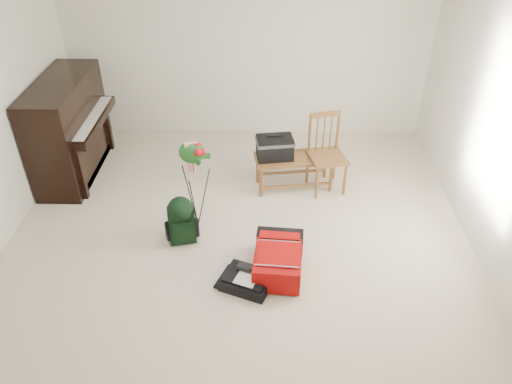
{
  "coord_description": "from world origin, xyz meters",
  "views": [
    {
      "loc": [
        0.29,
        -3.9,
        3.57
      ],
      "look_at": [
        0.18,
        0.35,
        0.57
      ],
      "focal_mm": 35.0,
      "sensor_mm": 36.0,
      "label": 1
    }
  ],
  "objects_px": {
    "piano": "(70,130)",
    "dining_chair": "(327,154)",
    "bench": "(281,150)",
    "flower_stand": "(195,186)",
    "red_suitcase": "(278,256)",
    "green_backpack": "(181,218)",
    "black_duffel": "(247,280)"
  },
  "relations": [
    {
      "from": "dining_chair",
      "to": "flower_stand",
      "type": "distance_m",
      "value": 1.71
    },
    {
      "from": "dining_chair",
      "to": "red_suitcase",
      "type": "distance_m",
      "value": 1.63
    },
    {
      "from": "dining_chair",
      "to": "black_duffel",
      "type": "bearing_deg",
      "value": -132.26
    },
    {
      "from": "dining_chair",
      "to": "flower_stand",
      "type": "height_order",
      "value": "flower_stand"
    },
    {
      "from": "red_suitcase",
      "to": "black_duffel",
      "type": "xyz_separation_m",
      "value": [
        -0.3,
        -0.25,
        -0.09
      ]
    },
    {
      "from": "bench",
      "to": "red_suitcase",
      "type": "height_order",
      "value": "bench"
    },
    {
      "from": "red_suitcase",
      "to": "flower_stand",
      "type": "height_order",
      "value": "flower_stand"
    },
    {
      "from": "bench",
      "to": "black_duffel",
      "type": "xyz_separation_m",
      "value": [
        -0.35,
        -1.74,
        -0.45
      ]
    },
    {
      "from": "piano",
      "to": "black_duffel",
      "type": "distance_m",
      "value": 3.11
    },
    {
      "from": "flower_stand",
      "to": "dining_chair",
      "type": "bearing_deg",
      "value": 7.09
    },
    {
      "from": "red_suitcase",
      "to": "dining_chair",
      "type": "bearing_deg",
      "value": 72.3
    },
    {
      "from": "piano",
      "to": "flower_stand",
      "type": "height_order",
      "value": "piano"
    },
    {
      "from": "dining_chair",
      "to": "red_suitcase",
      "type": "relative_size",
      "value": 1.34
    },
    {
      "from": "bench",
      "to": "red_suitcase",
      "type": "xyz_separation_m",
      "value": [
        -0.04,
        -1.49,
        -0.37
      ]
    },
    {
      "from": "bench",
      "to": "dining_chair",
      "type": "height_order",
      "value": "dining_chair"
    },
    {
      "from": "green_backpack",
      "to": "flower_stand",
      "type": "distance_m",
      "value": 0.38
    },
    {
      "from": "dining_chair",
      "to": "black_duffel",
      "type": "height_order",
      "value": "dining_chair"
    },
    {
      "from": "black_duffel",
      "to": "flower_stand",
      "type": "distance_m",
      "value": 1.19
    },
    {
      "from": "bench",
      "to": "black_duffel",
      "type": "height_order",
      "value": "bench"
    },
    {
      "from": "piano",
      "to": "dining_chair",
      "type": "bearing_deg",
      "value": -5.19
    },
    {
      "from": "black_duffel",
      "to": "green_backpack",
      "type": "bearing_deg",
      "value": 159.01
    },
    {
      "from": "piano",
      "to": "bench",
      "type": "height_order",
      "value": "piano"
    },
    {
      "from": "bench",
      "to": "dining_chair",
      "type": "bearing_deg",
      "value": -9.43
    },
    {
      "from": "piano",
      "to": "flower_stand",
      "type": "xyz_separation_m",
      "value": [
        1.71,
        -1.11,
        -0.06
      ]
    },
    {
      "from": "piano",
      "to": "red_suitcase",
      "type": "bearing_deg",
      "value": -34.26
    },
    {
      "from": "bench",
      "to": "flower_stand",
      "type": "distance_m",
      "value": 1.25
    },
    {
      "from": "piano",
      "to": "dining_chair",
      "type": "relative_size",
      "value": 1.55
    },
    {
      "from": "red_suitcase",
      "to": "green_backpack",
      "type": "xyz_separation_m",
      "value": [
        -1.03,
        0.4,
        0.15
      ]
    },
    {
      "from": "piano",
      "to": "flower_stand",
      "type": "distance_m",
      "value": 2.04
    },
    {
      "from": "green_backpack",
      "to": "flower_stand",
      "type": "bearing_deg",
      "value": 50.14
    },
    {
      "from": "bench",
      "to": "dining_chair",
      "type": "distance_m",
      "value": 0.56
    },
    {
      "from": "flower_stand",
      "to": "piano",
      "type": "bearing_deg",
      "value": 125.59
    }
  ]
}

